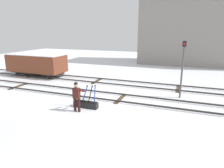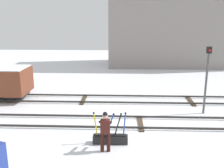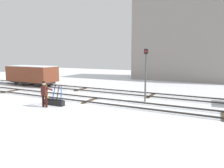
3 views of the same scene
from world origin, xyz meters
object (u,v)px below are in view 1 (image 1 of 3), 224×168
(switch_lever_frame, at_px, (86,103))
(rail_worker, at_px, (77,95))
(freight_car_back_track, at_px, (37,63))
(signal_post, at_px, (183,64))

(switch_lever_frame, relative_size, rail_worker, 0.88)
(freight_car_back_track, bearing_deg, switch_lever_frame, -33.98)
(freight_car_back_track, bearing_deg, signal_post, -8.12)
(signal_post, xyz_separation_m, freight_car_back_track, (-13.80, 2.11, -1.07))
(switch_lever_frame, distance_m, freight_car_back_track, 10.53)
(rail_worker, height_order, freight_car_back_track, freight_car_back_track)
(switch_lever_frame, xyz_separation_m, rail_worker, (-0.18, -0.69, 0.72))
(rail_worker, bearing_deg, signal_post, 40.39)
(rail_worker, distance_m, freight_car_back_track, 10.75)
(switch_lever_frame, bearing_deg, signal_post, 36.71)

